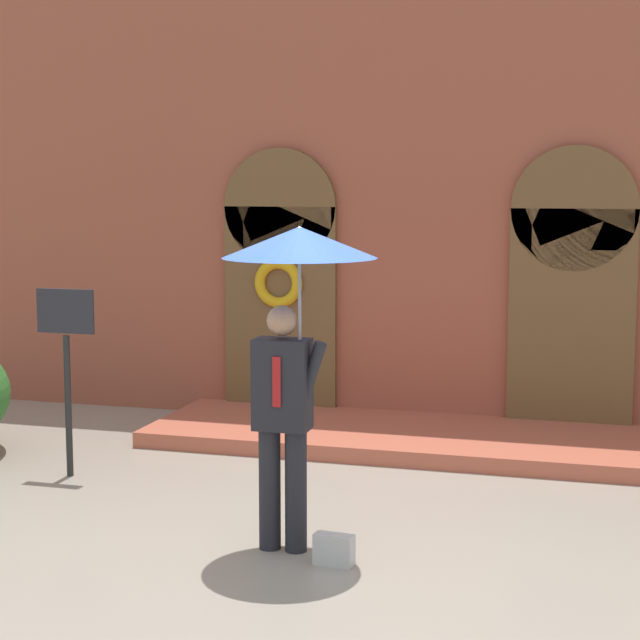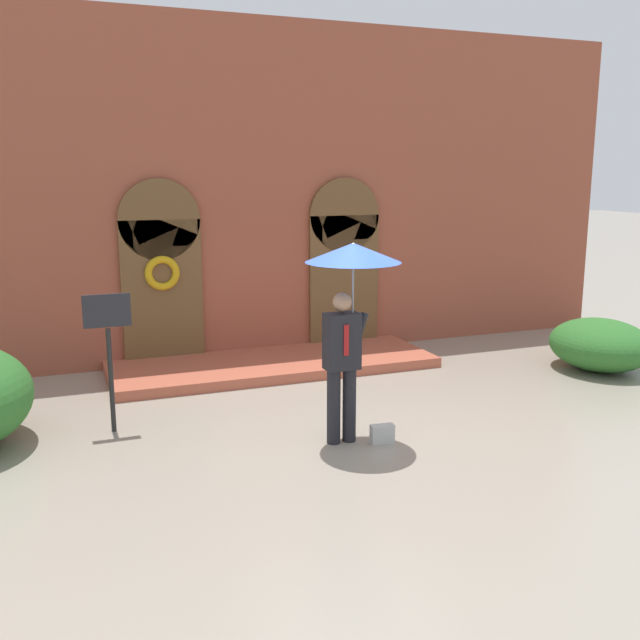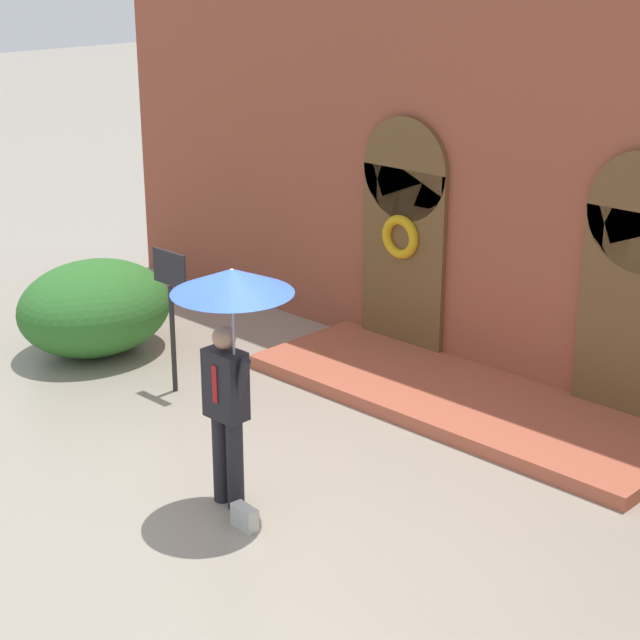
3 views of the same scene
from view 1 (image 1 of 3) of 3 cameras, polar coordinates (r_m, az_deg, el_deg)
The scene contains 5 objects.
ground_plane at distance 8.20m, azimuth 0.03°, elevation -11.63°, with size 80.00×80.00×0.00m, color gray.
building_facade at distance 11.80m, azimuth 5.68°, elevation 7.37°, with size 14.00×2.30×5.60m.
person_with_umbrella at distance 7.55m, azimuth -1.34°, elevation 1.61°, with size 1.10×1.10×2.36m.
handbag at distance 7.66m, azimuth 0.75°, elevation -12.15°, with size 0.28×0.12×0.22m, color #B7B7B2.
sign_post at distance 9.90m, azimuth -13.37°, elevation -1.59°, with size 0.56×0.06×1.72m.
Camera 1 is at (2.15, -7.45, 2.67)m, focal length 60.00 mm.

